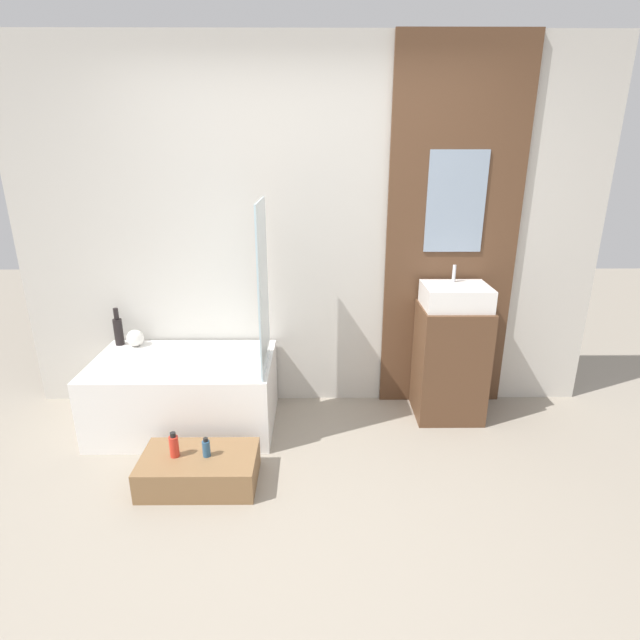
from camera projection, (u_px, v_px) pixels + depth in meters
name	position (u px, v px, depth m)	size (l,w,h in m)	color
ground_plane	(306.00, 544.00, 2.51)	(12.00, 12.00, 0.00)	gray
wall_tiled_back	(309.00, 234.00, 3.58)	(4.20, 0.06, 2.60)	beige
wall_wood_accent	(452.00, 234.00, 3.53)	(0.93, 0.04, 2.60)	brown
bathtub	(186.00, 393.00, 3.51)	(1.23, 0.75, 0.51)	white
glass_shower_screen	(263.00, 287.00, 3.17)	(0.01, 0.52, 1.09)	silver
wooden_step_bench	(200.00, 469.00, 2.94)	(0.67, 0.40, 0.19)	olive
vanity_cabinet	(450.00, 362.00, 3.61)	(0.47, 0.42, 0.84)	brown
sink	(456.00, 296.00, 3.45)	(0.45, 0.35, 0.28)	white
vase_tall_dark	(118.00, 330.00, 3.66)	(0.06, 0.06, 0.28)	black
vase_round_light	(135.00, 338.00, 3.65)	(0.12, 0.12, 0.12)	silver
bottle_soap_primary	(174.00, 446.00, 2.89)	(0.05, 0.05, 0.16)	red
bottle_soap_secondary	(206.00, 448.00, 2.89)	(0.05, 0.05, 0.12)	#2D567A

